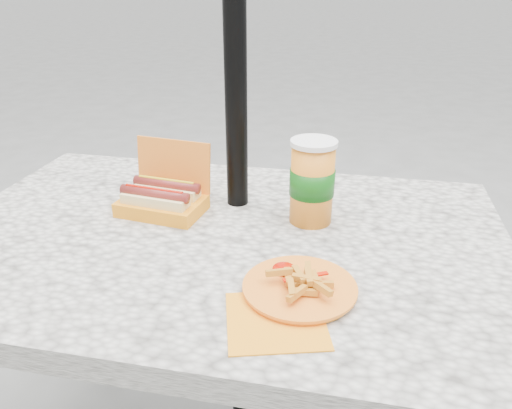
% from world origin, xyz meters
% --- Properties ---
extents(picnic_table, '(1.20, 0.80, 0.75)m').
position_xyz_m(picnic_table, '(0.00, 0.00, 0.64)').
color(picnic_table, beige).
rests_on(picnic_table, ground).
extents(umbrella_pole, '(0.05, 0.05, 2.20)m').
position_xyz_m(umbrella_pole, '(0.00, 0.16, 1.10)').
color(umbrella_pole, black).
rests_on(umbrella_pole, ground).
extents(hotdog_box, '(0.20, 0.16, 0.15)m').
position_xyz_m(hotdog_box, '(-0.16, 0.08, 0.78)').
color(hotdog_box, orange).
rests_on(hotdog_box, picnic_table).
extents(fries_plate, '(0.22, 0.28, 0.04)m').
position_xyz_m(fries_plate, '(0.19, -0.18, 0.76)').
color(fries_plate, orange).
rests_on(fries_plate, picnic_table).
extents(soda_cup, '(0.10, 0.10, 0.19)m').
position_xyz_m(soda_cup, '(0.18, 0.10, 0.84)').
color(soda_cup, orange).
rests_on(soda_cup, picnic_table).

